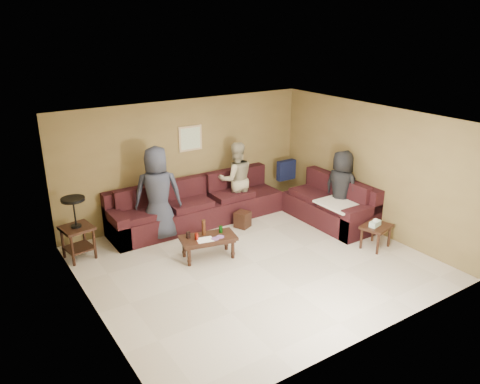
{
  "coord_description": "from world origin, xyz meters",
  "views": [
    {
      "loc": [
        -4.17,
        -5.89,
        3.98
      ],
      "look_at": [
        0.25,
        0.85,
        1.0
      ],
      "focal_mm": 35.0,
      "sensor_mm": 36.0,
      "label": 1
    }
  ],
  "objects_px": {
    "person_right": "(341,188)",
    "end_table_left": "(76,227)",
    "person_left": "(158,194)",
    "waste_bin": "(243,219)",
    "coffee_table": "(208,240)",
    "sectional_sofa": "(245,208)",
    "person_middle": "(236,179)",
    "side_table_right": "(376,228)"
  },
  "relations": [
    {
      "from": "person_left",
      "to": "person_right",
      "type": "height_order",
      "value": "person_left"
    },
    {
      "from": "end_table_left",
      "to": "person_right",
      "type": "distance_m",
      "value": 5.1
    },
    {
      "from": "sectional_sofa",
      "to": "end_table_left",
      "type": "xyz_separation_m",
      "value": [
        -3.31,
        0.33,
        0.27
      ]
    },
    {
      "from": "coffee_table",
      "to": "waste_bin",
      "type": "xyz_separation_m",
      "value": [
        1.23,
        0.75,
        -0.19
      ]
    },
    {
      "from": "waste_bin",
      "to": "person_right",
      "type": "bearing_deg",
      "value": -29.0
    },
    {
      "from": "sectional_sofa",
      "to": "coffee_table",
      "type": "bearing_deg",
      "value": -147.17
    },
    {
      "from": "side_table_right",
      "to": "person_middle",
      "type": "height_order",
      "value": "person_middle"
    },
    {
      "from": "waste_bin",
      "to": "person_middle",
      "type": "xyz_separation_m",
      "value": [
        0.26,
        0.65,
        0.64
      ]
    },
    {
      "from": "sectional_sofa",
      "to": "person_right",
      "type": "bearing_deg",
      "value": -35.17
    },
    {
      "from": "sectional_sofa",
      "to": "person_middle",
      "type": "height_order",
      "value": "person_middle"
    },
    {
      "from": "waste_bin",
      "to": "person_left",
      "type": "xyz_separation_m",
      "value": [
        -1.61,
        0.46,
        0.75
      ]
    },
    {
      "from": "end_table_left",
      "to": "waste_bin",
      "type": "relative_size",
      "value": 3.51
    },
    {
      "from": "end_table_left",
      "to": "side_table_right",
      "type": "bearing_deg",
      "value": -28.89
    },
    {
      "from": "side_table_right",
      "to": "person_middle",
      "type": "xyz_separation_m",
      "value": [
        -1.28,
        2.76,
        0.42
      ]
    },
    {
      "from": "person_left",
      "to": "person_middle",
      "type": "height_order",
      "value": "person_left"
    },
    {
      "from": "end_table_left",
      "to": "waste_bin",
      "type": "xyz_separation_m",
      "value": [
        3.15,
        -0.48,
        -0.43
      ]
    },
    {
      "from": "waste_bin",
      "to": "person_left",
      "type": "height_order",
      "value": "person_left"
    },
    {
      "from": "coffee_table",
      "to": "side_table_right",
      "type": "relative_size",
      "value": 1.7
    },
    {
      "from": "end_table_left",
      "to": "waste_bin",
      "type": "bearing_deg",
      "value": -8.6
    },
    {
      "from": "sectional_sofa",
      "to": "person_left",
      "type": "bearing_deg",
      "value": 170.05
    },
    {
      "from": "end_table_left",
      "to": "sectional_sofa",
      "type": "bearing_deg",
      "value": -5.66
    },
    {
      "from": "person_right",
      "to": "end_table_left",
      "type": "bearing_deg",
      "value": 63.26
    },
    {
      "from": "coffee_table",
      "to": "end_table_left",
      "type": "height_order",
      "value": "end_table_left"
    },
    {
      "from": "sectional_sofa",
      "to": "waste_bin",
      "type": "relative_size",
      "value": 14.31
    },
    {
      "from": "waste_bin",
      "to": "end_table_left",
      "type": "bearing_deg",
      "value": 171.4
    },
    {
      "from": "person_left",
      "to": "sectional_sofa",
      "type": "bearing_deg",
      "value": -168.02
    },
    {
      "from": "coffee_table",
      "to": "waste_bin",
      "type": "height_order",
      "value": "coffee_table"
    },
    {
      "from": "person_left",
      "to": "person_middle",
      "type": "relative_size",
      "value": 1.13
    },
    {
      "from": "sectional_sofa",
      "to": "waste_bin",
      "type": "height_order",
      "value": "sectional_sofa"
    },
    {
      "from": "coffee_table",
      "to": "person_left",
      "type": "xyz_separation_m",
      "value": [
        -0.38,
        1.21,
        0.56
      ]
    },
    {
      "from": "sectional_sofa",
      "to": "coffee_table",
      "type": "xyz_separation_m",
      "value": [
        -1.39,
        -0.9,
        0.02
      ]
    },
    {
      "from": "coffee_table",
      "to": "end_table_left",
      "type": "xyz_separation_m",
      "value": [
        -1.91,
        1.23,
        0.25
      ]
    },
    {
      "from": "side_table_right",
      "to": "person_left",
      "type": "bearing_deg",
      "value": 140.79
    },
    {
      "from": "sectional_sofa",
      "to": "person_middle",
      "type": "distance_m",
      "value": 0.7
    },
    {
      "from": "coffee_table",
      "to": "person_right",
      "type": "xyz_separation_m",
      "value": [
        2.97,
        -0.22,
        0.44
      ]
    },
    {
      "from": "side_table_right",
      "to": "person_left",
      "type": "distance_m",
      "value": 4.1
    },
    {
      "from": "side_table_right",
      "to": "person_middle",
      "type": "bearing_deg",
      "value": 114.91
    },
    {
      "from": "sectional_sofa",
      "to": "person_right",
      "type": "xyz_separation_m",
      "value": [
        1.58,
        -1.11,
        0.46
      ]
    },
    {
      "from": "coffee_table",
      "to": "sectional_sofa",
      "type": "bearing_deg",
      "value": 32.83
    },
    {
      "from": "sectional_sofa",
      "to": "person_left",
      "type": "distance_m",
      "value": 1.89
    },
    {
      "from": "waste_bin",
      "to": "person_middle",
      "type": "relative_size",
      "value": 0.2
    },
    {
      "from": "waste_bin",
      "to": "person_right",
      "type": "relative_size",
      "value": 0.21
    }
  ]
}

